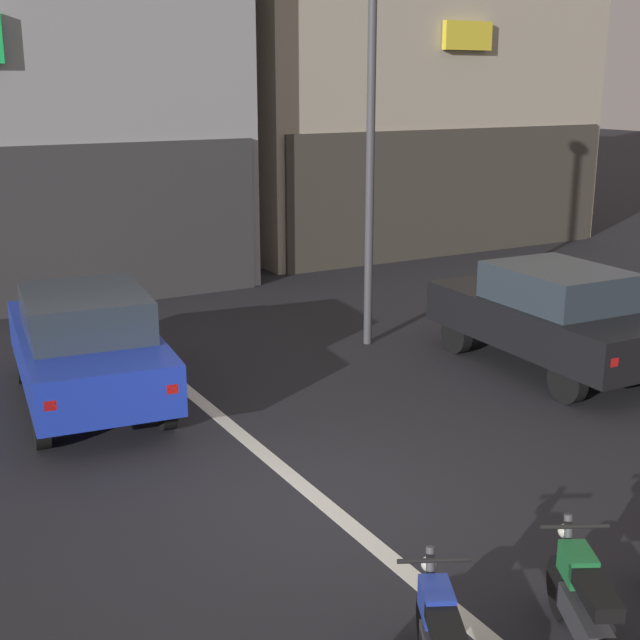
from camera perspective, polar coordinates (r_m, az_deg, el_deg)
The scene contains 6 objects.
ground_plane at distance 9.44m, azimuth 0.21°, elevation -11.98°, with size 120.00×120.00×0.00m, color #232328.
lane_centre_line at distance 14.57m, azimuth -11.59°, elevation -2.20°, with size 0.20×18.00×0.01m, color silver.
car_blue_crossing_near at distance 12.24m, azimuth -15.15°, elevation -1.52°, with size 2.22×4.28×1.64m.
car_black_parked_kerbside at distance 13.77m, azimuth 15.00°, elevation 0.37°, with size 1.92×4.17×1.64m.
street_lamp at distance 14.24m, azimuth 3.38°, elevation 12.89°, with size 0.36×0.36×6.00m.
motorcycle_green_row_left_mid at distance 7.28m, azimuth 16.98°, elevation -17.61°, with size 0.84×1.51×0.98m.
Camera 1 is at (-4.16, -7.27, 4.36)m, focal length 48.47 mm.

